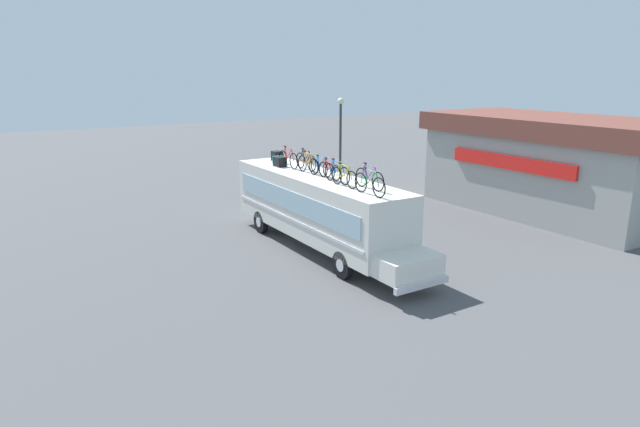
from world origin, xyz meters
name	(u,v)px	position (x,y,z in m)	size (l,w,h in m)	color
ground_plane	(316,247)	(0.00, 0.00, 0.00)	(120.00, 120.00, 0.00)	#4C4C4F
bus	(319,207)	(0.20, 0.00, 1.89)	(12.22, 2.50, 3.23)	silver
luggage_bag_1	(277,156)	(-4.31, 0.36, 3.46)	(0.50, 0.43, 0.48)	black
luggage_bag_2	(280,160)	(-3.50, 0.08, 3.40)	(0.62, 0.47, 0.34)	#1E7F66
luggage_bag_3	(280,162)	(-2.80, -0.28, 3.44)	(0.59, 0.44, 0.44)	black
rooftop_bicycle_1	(288,159)	(-2.26, -0.12, 3.63)	(1.77, 0.44, 0.98)	black
rooftop_bicycle_2	(306,161)	(-1.37, 0.29, 3.62)	(1.72, 0.44, 0.96)	black
rooftop_bicycle_3	(308,164)	(-0.63, -0.04, 3.62)	(1.68, 0.44, 0.95)	black
rooftop_bicycle_4	(321,167)	(0.14, 0.14, 3.58)	(1.61, 0.44, 0.86)	black
rooftop_bicycle_5	(329,170)	(0.99, 0.01, 3.59)	(1.61, 0.44, 0.87)	black
rooftop_bicycle_6	(337,173)	(1.79, -0.14, 3.62)	(1.78, 0.44, 0.94)	black
rooftop_bicycle_7	(344,177)	(2.54, -0.31, 3.60)	(1.71, 0.44, 0.91)	black
rooftop_bicycle_8	(369,178)	(3.42, 0.24, 3.63)	(1.76, 0.44, 0.97)	black
rooftop_bicycle_9	(370,184)	(4.24, -0.37, 3.63)	(1.80, 0.44, 0.97)	black
roadside_building	(549,164)	(1.26, 13.98, 2.66)	(13.49, 6.72, 5.20)	#9E9E99
street_lamp	(340,141)	(-6.08, 5.31, 3.72)	(0.35, 0.35, 6.09)	#38383D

